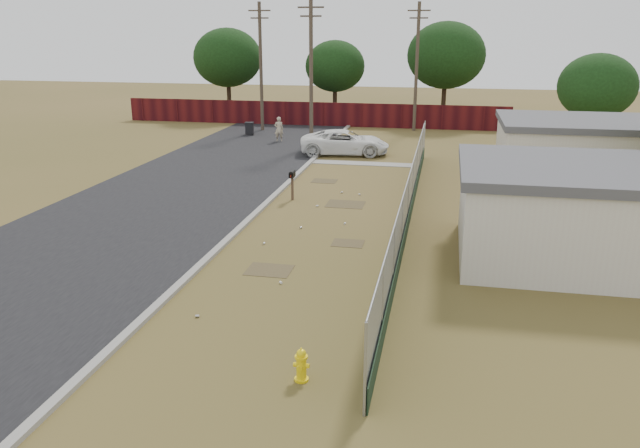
% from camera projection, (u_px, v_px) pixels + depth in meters
% --- Properties ---
extents(ground, '(120.00, 120.00, 0.00)m').
position_uv_depth(ground, '(325.00, 225.00, 23.88)').
color(ground, brown).
rests_on(ground, ground).
extents(street, '(15.10, 60.00, 0.12)m').
position_uv_depth(street, '(228.00, 172.00, 32.69)').
color(street, black).
rests_on(street, ground).
extents(chainlink_fence, '(0.10, 27.06, 2.02)m').
position_uv_depth(chainlink_fence, '(410.00, 202.00, 24.01)').
color(chainlink_fence, '#989AA0').
rests_on(chainlink_fence, ground).
extents(privacy_fence, '(30.00, 0.12, 1.80)m').
position_uv_depth(privacy_fence, '(311.00, 114.00, 48.13)').
color(privacy_fence, '#4B1012').
rests_on(privacy_fence, ground).
extents(utility_poles, '(12.60, 8.24, 9.00)m').
position_uv_depth(utility_poles, '(330.00, 67.00, 42.50)').
color(utility_poles, '#4B3B32').
rests_on(utility_poles, ground).
extents(houses, '(9.30, 17.24, 3.10)m').
position_uv_depth(houses, '(582.00, 178.00, 24.51)').
color(houses, beige).
rests_on(houses, ground).
extents(horizon_trees, '(33.32, 31.94, 7.78)m').
position_uv_depth(horizon_trees, '(400.00, 66.00, 44.37)').
color(horizon_trees, '#342417').
rests_on(horizon_trees, ground).
extents(fire_hydrant, '(0.35, 0.34, 0.77)m').
position_uv_depth(fire_hydrant, '(301.00, 365.00, 13.18)').
color(fire_hydrant, yellow).
rests_on(fire_hydrant, ground).
extents(mailbox, '(0.21, 0.57, 1.31)m').
position_uv_depth(mailbox, '(292.00, 177.00, 27.03)').
color(mailbox, '#4F3D2D').
rests_on(mailbox, ground).
extents(pickup_truck, '(5.52, 3.11, 1.45)m').
position_uv_depth(pickup_truck, '(345.00, 142.00, 37.04)').
color(pickup_truck, white).
rests_on(pickup_truck, ground).
extents(pedestrian, '(0.67, 0.52, 1.64)m').
position_uv_depth(pedestrian, '(279.00, 129.00, 41.29)').
color(pedestrian, '#C7B492').
rests_on(pedestrian, ground).
extents(trash_bin, '(0.69, 0.68, 0.90)m').
position_uv_depth(trash_bin, '(249.00, 128.00, 43.91)').
color(trash_bin, black).
rests_on(trash_bin, ground).
extents(scattered_litter, '(2.55, 13.53, 0.07)m').
position_uv_depth(scattered_litter, '(309.00, 229.00, 23.27)').
color(scattered_litter, silver).
rests_on(scattered_litter, ground).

